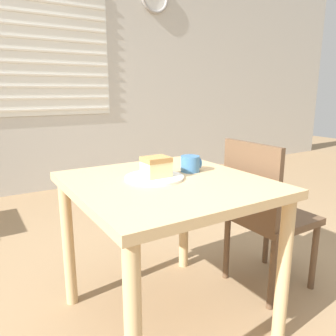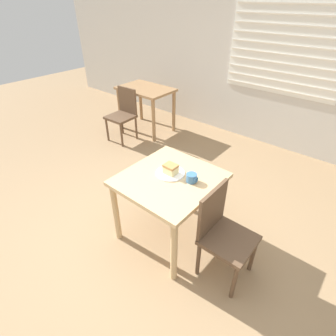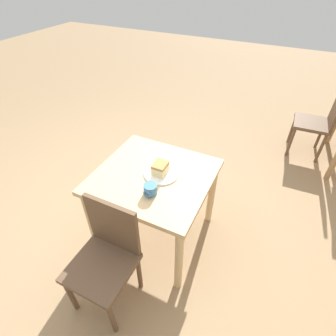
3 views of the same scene
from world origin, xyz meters
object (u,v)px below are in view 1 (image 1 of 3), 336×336
(cake_slice, at_px, (156,167))
(coffee_mug, at_px, (191,164))
(plate, at_px, (154,177))
(chair_near_window, at_px, (264,211))
(dining_table_near, at_px, (167,203))

(cake_slice, distance_m, coffee_mug, 0.22)
(plate, relative_size, coffee_mug, 2.61)
(coffee_mug, bearing_deg, chair_near_window, -16.02)
(chair_near_window, relative_size, cake_slice, 7.18)
(chair_near_window, bearing_deg, cake_slice, 82.13)
(cake_slice, height_order, coffee_mug, cake_slice)
(coffee_mug, bearing_deg, plate, -173.31)
(plate, xyz_separation_m, cake_slice, (0.01, -0.01, 0.05))
(dining_table_near, bearing_deg, chair_near_window, -4.03)
(chair_near_window, bearing_deg, plate, 81.71)
(dining_table_near, height_order, plate, plate)
(plate, height_order, coffee_mug, coffee_mug)
(chair_near_window, xyz_separation_m, coffee_mug, (-0.42, 0.12, 0.30))
(dining_table_near, distance_m, cake_slice, 0.18)
(dining_table_near, height_order, cake_slice, cake_slice)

